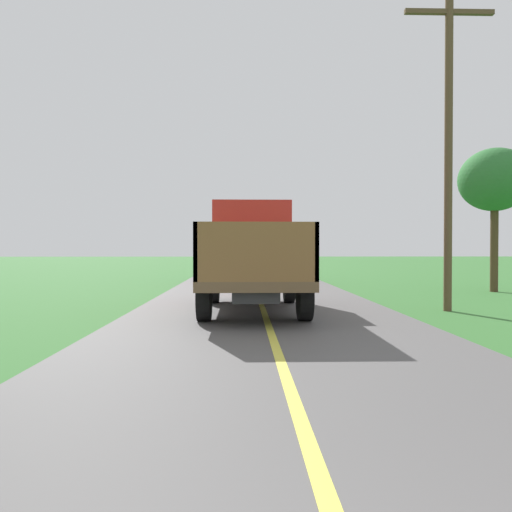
# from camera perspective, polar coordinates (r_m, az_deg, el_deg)

# --- Properties ---
(banana_truck_near) EXTENTS (2.38, 5.82, 2.80)m
(banana_truck_near) POSITION_cam_1_polar(r_m,az_deg,el_deg) (12.46, -0.35, 0.31)
(banana_truck_near) COLOR #2D2D30
(banana_truck_near) RESTS_ON road_surface
(banana_truck_far) EXTENTS (2.38, 5.81, 2.80)m
(banana_truck_far) POSITION_cam_1_polar(r_m,az_deg,el_deg) (23.45, -0.61, 0.58)
(banana_truck_far) COLOR #2D2D30
(banana_truck_far) RESTS_ON road_surface
(utility_pole_roadside) EXTENTS (2.27, 0.20, 7.97)m
(utility_pole_roadside) POSITION_cam_1_polar(r_m,az_deg,el_deg) (13.48, 21.80, 12.50)
(utility_pole_roadside) COLOR brown
(utility_pole_roadside) RESTS_ON ground
(roadside_tree_mid_right) EXTENTS (2.57, 2.57, 5.29)m
(roadside_tree_mid_right) POSITION_cam_1_polar(r_m,az_deg,el_deg) (20.01, 26.37, 7.97)
(roadside_tree_mid_right) COLOR #4C3823
(roadside_tree_mid_right) RESTS_ON ground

